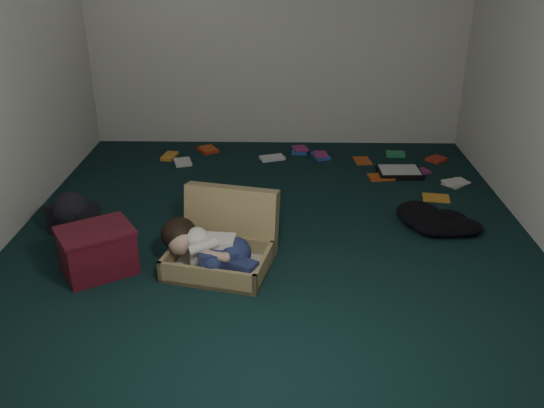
{
  "coord_description": "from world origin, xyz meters",
  "views": [
    {
      "loc": [
        0.08,
        -3.92,
        2.11
      ],
      "look_at": [
        0.0,
        -0.15,
        0.35
      ],
      "focal_mm": 38.0,
      "sensor_mm": 36.0,
      "label": 1
    }
  ],
  "objects": [
    {
      "name": "wall_front",
      "position": [
        0.0,
        -2.25,
        1.3
      ],
      "size": [
        4.5,
        0.0,
        4.5
      ],
      "primitive_type": "plane",
      "rotation": [
        -1.57,
        0.0,
        0.0
      ],
      "color": "silver",
      "rests_on": "ground"
    },
    {
      "name": "paper_tray",
      "position": [
        1.21,
        1.3,
        0.03
      ],
      "size": [
        0.42,
        0.32,
        0.06
      ],
      "rotation": [
        0.0,
        0.0,
        0.03
      ],
      "color": "black",
      "rests_on": "floor"
    },
    {
      "name": "wall_back",
      "position": [
        0.0,
        2.25,
        1.3
      ],
      "size": [
        4.5,
        0.0,
        4.5
      ],
      "primitive_type": "plane",
      "rotation": [
        1.57,
        0.0,
        0.0
      ],
      "color": "silver",
      "rests_on": "ground"
    },
    {
      "name": "person",
      "position": [
        -0.42,
        -0.53,
        0.19
      ],
      "size": [
        0.7,
        0.47,
        0.31
      ],
      "rotation": [
        0.0,
        0.0,
        -0.22
      ],
      "color": "white",
      "rests_on": "suitcase"
    },
    {
      "name": "book_scatter",
      "position": [
        0.56,
        1.56,
        0.01
      ],
      "size": [
        3.0,
        1.42,
        0.02
      ],
      "color": "orange",
      "rests_on": "floor"
    },
    {
      "name": "suitcase",
      "position": [
        -0.33,
        -0.37,
        0.15
      ],
      "size": [
        0.81,
        0.8,
        0.5
      ],
      "rotation": [
        0.0,
        0.0,
        -0.22
      ],
      "color": "#A28C59",
      "rests_on": "floor"
    },
    {
      "name": "floor",
      "position": [
        0.0,
        0.0,
        0.0
      ],
      "size": [
        4.5,
        4.5,
        0.0
      ],
      "primitive_type": "plane",
      "color": "black",
      "rests_on": "ground"
    },
    {
      "name": "maroon_bin",
      "position": [
        -1.18,
        -0.53,
        0.17
      ],
      "size": [
        0.6,
        0.57,
        0.33
      ],
      "rotation": [
        0.0,
        0.0,
        0.57
      ],
      "color": "#58111E",
      "rests_on": "floor"
    },
    {
      "name": "clothing_pile",
      "position": [
        1.33,
        0.19,
        0.08
      ],
      "size": [
        0.58,
        0.53,
        0.15
      ],
      "primitive_type": null,
      "rotation": [
        0.0,
        0.0,
        -0.36
      ],
      "color": "black",
      "rests_on": "floor"
    },
    {
      "name": "backpack",
      "position": [
        -1.54,
        0.04,
        0.13
      ],
      "size": [
        0.54,
        0.5,
        0.26
      ],
      "primitive_type": null,
      "rotation": [
        0.0,
        0.0,
        -0.43
      ],
      "color": "black",
      "rests_on": "floor"
    }
  ]
}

